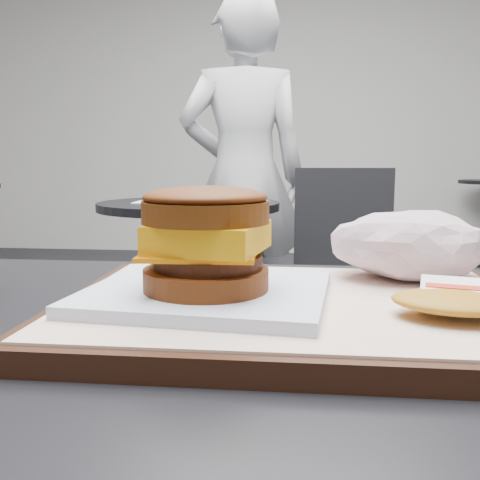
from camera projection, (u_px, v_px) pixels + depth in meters
name	position (u px, v px, depth m)	size (l,w,h in m)	color
serving_tray	(293.00, 310.00, 0.44)	(0.38, 0.28, 0.02)	black
breakfast_sandwich	(207.00, 252.00, 0.43)	(0.21, 0.19, 0.09)	white
hash_brown	(470.00, 299.00, 0.39)	(0.13, 0.11, 0.02)	white
crumpled_wrapper	(409.00, 244.00, 0.51)	(0.15, 0.12, 0.07)	silver
neighbor_table	(189.00, 253.00, 2.09)	(0.70, 0.70, 0.75)	black
napkin	(151.00, 202.00, 2.02)	(0.12, 0.12, 0.00)	white
neighbor_chair	(312.00, 257.00, 2.23)	(0.60, 0.42, 0.88)	#B5B5BB
patron	(244.00, 178.00, 2.52)	(0.61, 0.40, 1.66)	silver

